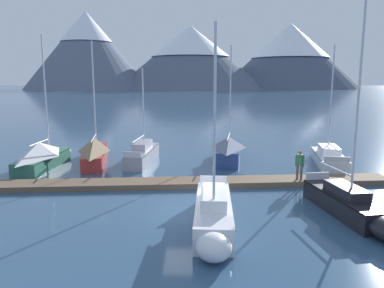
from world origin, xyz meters
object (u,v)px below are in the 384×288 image
object	(u,v)px
sailboat_second_berth	(95,150)
sailboat_mid_dock_port	(144,153)
sailboat_outer_slip	(352,205)
sailboat_nearest_berth	(44,155)
person_on_dock	(300,163)
sailboat_mid_dock_starboard	(213,214)
sailboat_end_of_dock	(327,156)
sailboat_far_berth	(229,148)

from	to	relation	value
sailboat_second_berth	sailboat_mid_dock_port	xyz separation A→B (m)	(3.40, 0.38, -0.29)
sailboat_outer_slip	sailboat_nearest_berth	bearing A→B (deg)	151.54
sailboat_second_berth	person_on_dock	world-z (taller)	sailboat_second_berth
sailboat_nearest_berth	sailboat_outer_slip	world-z (taller)	sailboat_outer_slip
sailboat_nearest_berth	sailboat_mid_dock_starboard	xyz separation A→B (m)	(10.85, -10.32, -0.24)
sailboat_mid_dock_port	sailboat_end_of_dock	size ratio (longest dim) A/B	0.83
sailboat_second_berth	person_on_dock	distance (m)	14.15
sailboat_nearest_berth	sailboat_outer_slip	size ratio (longest dim) A/B	0.96
sailboat_nearest_berth	person_on_dock	world-z (taller)	sailboat_nearest_berth
sailboat_mid_dock_starboard	sailboat_far_berth	distance (m)	12.92
sailboat_mid_dock_port	sailboat_second_berth	bearing A→B (deg)	-173.66
sailboat_nearest_berth	sailboat_end_of_dock	distance (m)	19.67
sailboat_mid_dock_starboard	sailboat_outer_slip	bearing A→B (deg)	11.48
sailboat_second_berth	sailboat_nearest_berth	bearing A→B (deg)	-152.11
sailboat_nearest_berth	sailboat_mid_dock_port	distance (m)	6.74
sailboat_mid_dock_starboard	person_on_dock	size ratio (longest dim) A/B	4.63
sailboat_far_berth	sailboat_mid_dock_port	bearing A→B (deg)	-175.58
sailboat_outer_slip	sailboat_end_of_dock	world-z (taller)	sailboat_outer_slip
sailboat_mid_dock_starboard	person_on_dock	world-z (taller)	sailboat_mid_dock_starboard
sailboat_mid_dock_port	sailboat_end_of_dock	bearing A→B (deg)	-1.72
sailboat_mid_dock_starboard	sailboat_nearest_berth	bearing A→B (deg)	136.43
sailboat_nearest_berth	sailboat_mid_dock_starboard	distance (m)	14.98
sailboat_outer_slip	sailboat_second_berth	bearing A→B (deg)	142.11
sailboat_mid_dock_starboard	sailboat_end_of_dock	size ratio (longest dim) A/B	0.96
sailboat_far_berth	person_on_dock	distance (m)	7.38
sailboat_second_berth	sailboat_end_of_dock	distance (m)	16.57
sailboat_far_berth	person_on_dock	xyz separation A→B (m)	(3.31, -6.59, 0.38)
person_on_dock	sailboat_mid_dock_port	bearing A→B (deg)	147.38
sailboat_second_berth	sailboat_outer_slip	bearing A→B (deg)	-37.89
sailboat_far_berth	sailboat_outer_slip	xyz separation A→B (m)	(4.14, -11.58, -0.31)
person_on_dock	sailboat_mid_dock_starboard	bearing A→B (deg)	-129.55
sailboat_far_berth	person_on_dock	bearing A→B (deg)	-63.34
sailboat_second_berth	sailboat_outer_slip	size ratio (longest dim) A/B	0.93
sailboat_end_of_dock	person_on_dock	bearing A→B (deg)	-122.39
sailboat_nearest_berth	sailboat_far_berth	xyz separation A→B (m)	(12.67, 2.47, 0.02)
sailboat_mid_dock_port	sailboat_mid_dock_starboard	size ratio (longest dim) A/B	0.86
sailboat_mid_dock_starboard	person_on_dock	bearing A→B (deg)	50.45
sailboat_second_berth	sailboat_far_berth	size ratio (longest dim) A/B	1.03
sailboat_second_berth	sailboat_outer_slip	world-z (taller)	sailboat_outer_slip
sailboat_outer_slip	sailboat_end_of_dock	bearing A→B (deg)	75.41
sailboat_nearest_berth	sailboat_second_berth	size ratio (longest dim) A/B	1.03
sailboat_mid_dock_starboard	sailboat_far_berth	world-z (taller)	sailboat_far_berth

